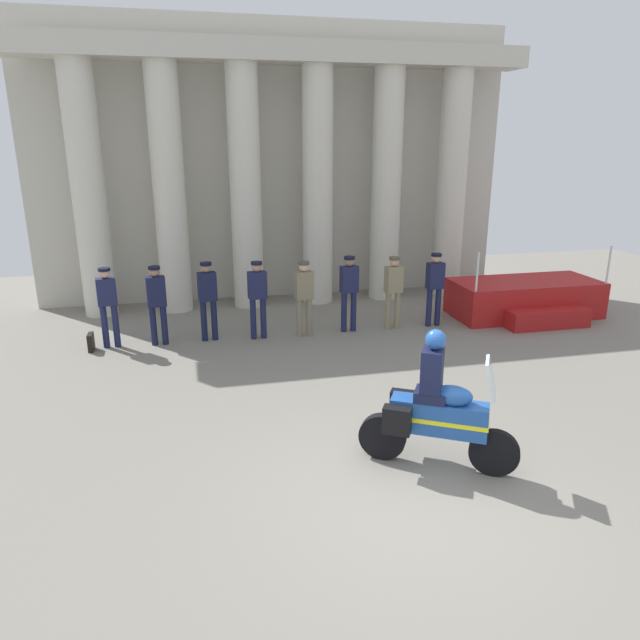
% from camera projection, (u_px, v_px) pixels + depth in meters
% --- Properties ---
extents(ground_plane, '(28.00, 28.00, 0.00)m').
position_uv_depth(ground_plane, '(411.00, 498.00, 7.05)').
color(ground_plane, gray).
extents(colonnade_backdrop, '(12.47, 1.62, 7.06)m').
position_uv_depth(colonnade_backdrop, '(279.00, 162.00, 14.86)').
color(colonnade_backdrop, beige).
rests_on(colonnade_backdrop, ground_plane).
extents(reviewing_stand, '(3.55, 2.06, 1.77)m').
position_uv_depth(reviewing_stand, '(526.00, 299.00, 14.21)').
color(reviewing_stand, '#A51919').
rests_on(reviewing_stand, ground_plane).
extents(officer_in_row_0, '(0.41, 0.27, 1.69)m').
position_uv_depth(officer_in_row_0, '(108.00, 301.00, 11.89)').
color(officer_in_row_0, '#191E42').
rests_on(officer_in_row_0, ground_plane).
extents(officer_in_row_1, '(0.41, 0.27, 1.69)m').
position_uv_depth(officer_in_row_1, '(157.00, 299.00, 12.04)').
color(officer_in_row_1, '#141938').
rests_on(officer_in_row_1, ground_plane).
extents(officer_in_row_2, '(0.41, 0.27, 1.71)m').
position_uv_depth(officer_in_row_2, '(208.00, 295.00, 12.31)').
color(officer_in_row_2, '#141938').
rests_on(officer_in_row_2, ground_plane).
extents(officer_in_row_3, '(0.41, 0.27, 1.70)m').
position_uv_depth(officer_in_row_3, '(258.00, 294.00, 12.42)').
color(officer_in_row_3, '#191E42').
rests_on(officer_in_row_3, ground_plane).
extents(officer_in_row_4, '(0.41, 0.27, 1.66)m').
position_uv_depth(officer_in_row_4, '(304.00, 293.00, 12.59)').
color(officer_in_row_4, '#7A7056').
rests_on(officer_in_row_4, ground_plane).
extents(officer_in_row_5, '(0.41, 0.27, 1.71)m').
position_uv_depth(officer_in_row_5, '(349.00, 288.00, 12.89)').
color(officer_in_row_5, '#191E42').
rests_on(officer_in_row_5, ground_plane).
extents(officer_in_row_6, '(0.41, 0.27, 1.66)m').
position_uv_depth(officer_in_row_6, '(393.00, 287.00, 13.10)').
color(officer_in_row_6, '#847A5B').
rests_on(officer_in_row_6, ground_plane).
extents(officer_in_row_7, '(0.41, 0.27, 1.70)m').
position_uv_depth(officer_in_row_7, '(435.00, 283.00, 13.30)').
color(officer_in_row_7, '#191E42').
rests_on(officer_in_row_7, ground_plane).
extents(motorcycle_with_rider, '(1.87, 1.21, 1.90)m').
position_uv_depth(motorcycle_with_rider, '(433.00, 411.00, 7.53)').
color(motorcycle_with_rider, black).
rests_on(motorcycle_with_rider, ground_plane).
extents(briefcase_on_ground, '(0.10, 0.32, 0.36)m').
position_uv_depth(briefcase_on_ground, '(91.00, 342.00, 11.93)').
color(briefcase_on_ground, black).
rests_on(briefcase_on_ground, ground_plane).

